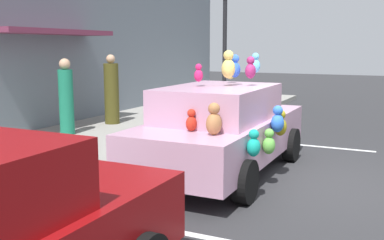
{
  "coord_description": "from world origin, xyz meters",
  "views": [
    {
      "loc": [
        -7.3,
        -1.39,
        2.21
      ],
      "look_at": [
        0.02,
        2.13,
        0.9
      ],
      "focal_mm": 42.9,
      "sensor_mm": 36.0,
      "label": 1
    }
  ],
  "objects_px": {
    "plush_covered_car": "(223,128)",
    "pedestrian_walking_past": "(66,99)",
    "pedestrian_near_shopfront": "(112,92)",
    "street_lamp_post": "(225,40)",
    "teddy_bear_on_sidewalk": "(1,173)"
  },
  "relations": [
    {
      "from": "plush_covered_car",
      "to": "pedestrian_walking_past",
      "type": "xyz_separation_m",
      "value": [
        1.05,
        4.36,
        0.18
      ]
    },
    {
      "from": "pedestrian_walking_past",
      "to": "pedestrian_near_shopfront",
      "type": "bearing_deg",
      "value": -1.64
    },
    {
      "from": "plush_covered_car",
      "to": "pedestrian_near_shopfront",
      "type": "xyz_separation_m",
      "value": [
        2.78,
        4.31,
        0.19
      ]
    },
    {
      "from": "street_lamp_post",
      "to": "pedestrian_walking_past",
      "type": "distance_m",
      "value": 4.85
    },
    {
      "from": "teddy_bear_on_sidewalk",
      "to": "pedestrian_walking_past",
      "type": "distance_m",
      "value": 4.54
    },
    {
      "from": "pedestrian_near_shopfront",
      "to": "pedestrian_walking_past",
      "type": "relative_size",
      "value": 1.04
    },
    {
      "from": "street_lamp_post",
      "to": "plush_covered_car",
      "type": "bearing_deg",
      "value": -158.55
    },
    {
      "from": "teddy_bear_on_sidewalk",
      "to": "plush_covered_car",
      "type": "bearing_deg",
      "value": -36.81
    },
    {
      "from": "pedestrian_near_shopfront",
      "to": "pedestrian_walking_past",
      "type": "bearing_deg",
      "value": 178.36
    },
    {
      "from": "plush_covered_car",
      "to": "pedestrian_walking_past",
      "type": "bearing_deg",
      "value": 76.42
    },
    {
      "from": "pedestrian_near_shopfront",
      "to": "pedestrian_walking_past",
      "type": "distance_m",
      "value": 1.73
    },
    {
      "from": "teddy_bear_on_sidewalk",
      "to": "pedestrian_walking_past",
      "type": "height_order",
      "value": "pedestrian_walking_past"
    },
    {
      "from": "street_lamp_post",
      "to": "pedestrian_near_shopfront",
      "type": "distance_m",
      "value": 3.53
    },
    {
      "from": "plush_covered_car",
      "to": "street_lamp_post",
      "type": "relative_size",
      "value": 1.2
    },
    {
      "from": "plush_covered_car",
      "to": "pedestrian_walking_past",
      "type": "relative_size",
      "value": 2.45
    }
  ]
}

